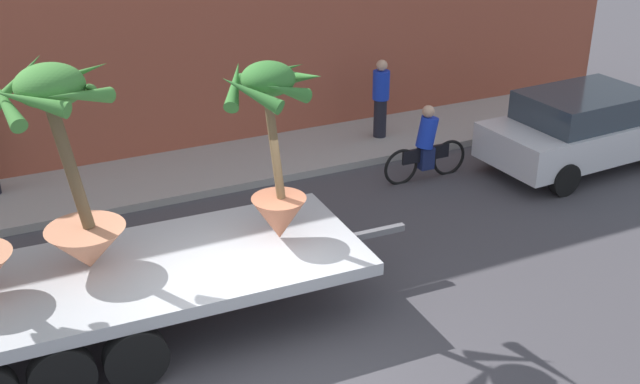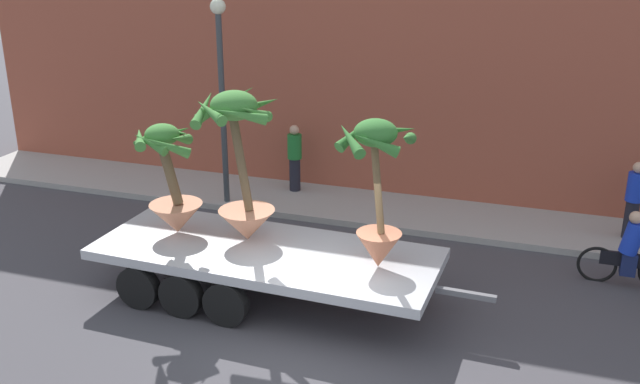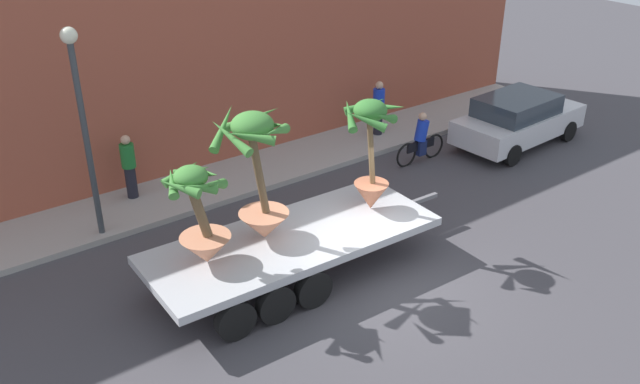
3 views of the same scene
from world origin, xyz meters
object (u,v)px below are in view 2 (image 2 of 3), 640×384
Objects in this scene: pedestrian_far_left at (634,199)px; street_lamp at (221,76)px; potted_palm_rear at (240,168)px; flatbed_trailer at (253,257)px; cyclist at (630,253)px; potted_palm_front at (378,192)px; pedestrian_near_gate at (295,157)px; potted_palm_middle at (171,186)px.

street_lamp reaches higher than pedestrian_far_left.
flatbed_trailer is at bearing -41.87° from potted_palm_rear.
potted_palm_rear reaches higher than pedestrian_far_left.
street_lamp is at bearing 171.79° from cyclist.
potted_palm_front is at bearing -7.39° from potted_palm_rear.
flatbed_trailer is at bearing -58.14° from street_lamp.
cyclist is 0.38× the size of street_lamp.
potted_palm_front is 5.33m from cyclist.
potted_palm_front is (2.63, -0.34, -0.02)m from potted_palm_rear.
street_lamp is at bearing -175.29° from pedestrian_far_left.
pedestrian_near_gate is (-7.73, 2.58, 0.37)m from cyclist.
potted_palm_front is 0.53× the size of street_lamp.
flatbed_trailer is 2.82× the size of potted_palm_front.
potted_palm_rear is at bearing 5.30° from potted_palm_middle.
potted_palm_middle is 4.09m from street_lamp.
flatbed_trailer is 3.95× the size of cyclist.
flatbed_trailer is 2.05m from potted_palm_middle.
pedestrian_far_left is at bearing 47.15° from potted_palm_front.
potted_palm_front is at bearing -3.05° from potted_palm_middle.
cyclist is (4.27, 2.70, -1.67)m from potted_palm_front.
potted_palm_rear reaches higher than potted_palm_front.
pedestrian_near_gate is 0.35× the size of street_lamp.
pedestrian_near_gate is at bearing 176.26° from pedestrian_far_left.
potted_palm_middle is at bearing -78.74° from street_lamp.
street_lamp reaches higher than flatbed_trailer.
potted_palm_front reaches higher than pedestrian_far_left.
potted_palm_middle is at bearing 176.95° from potted_palm_front.
potted_palm_rear is 1.33× the size of potted_palm_middle.
pedestrian_near_gate is at bearing 44.22° from street_lamp.
pedestrian_near_gate is (-3.46, 5.28, -1.30)m from potted_palm_front.
potted_palm_rear is 8.43m from pedestrian_far_left.
street_lamp is at bearing 101.26° from potted_palm_middle.
potted_palm_rear is (-0.33, 0.29, 1.59)m from flatbed_trailer.
street_lamp reaches higher than potted_palm_front.
pedestrian_near_gate is (-0.83, 4.94, -1.32)m from potted_palm_rear.
pedestrian_near_gate is at bearing 99.49° from potted_palm_rear.
street_lamp is (-9.19, -0.76, 2.19)m from pedestrian_far_left.
pedestrian_far_left is (7.88, -0.52, 0.00)m from pedestrian_near_gate.
potted_palm_front is 1.51× the size of pedestrian_near_gate.
potted_palm_front reaches higher than flatbed_trailer.
flatbed_trailer is at bearing -77.56° from pedestrian_near_gate.
flatbed_trailer is 7.10m from cyclist.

